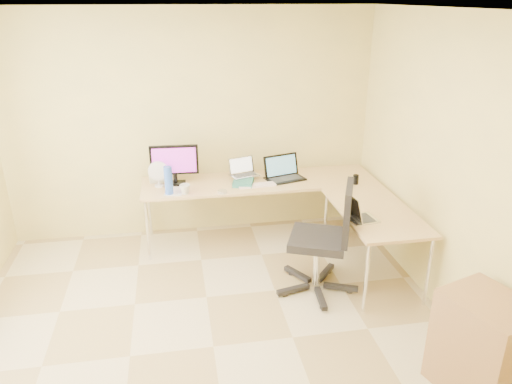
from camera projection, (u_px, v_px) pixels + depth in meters
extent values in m
plane|color=#C5B48C|center=(213.00, 347.00, 4.01)|extent=(4.50, 4.50, 0.00)
plane|color=white|center=(200.00, 11.00, 3.04)|extent=(4.50, 4.50, 0.00)
plane|color=#E3CF73|center=(192.00, 126.00, 5.58)|extent=(4.50, 0.00, 4.50)
plane|color=#E3CF73|center=(472.00, 184.00, 3.86)|extent=(0.00, 4.50, 4.50)
cube|color=tan|center=(260.00, 210.00, 5.68)|extent=(2.65, 0.70, 0.73)
cube|color=tan|center=(372.00, 243.00, 4.92)|extent=(0.70, 1.30, 0.73)
cube|color=black|center=(175.00, 165.00, 5.36)|extent=(0.53, 0.19, 0.45)
cube|color=#27685D|center=(243.00, 182.00, 5.44)|extent=(0.28, 0.34, 0.05)
cube|color=#B5B4C4|center=(244.00, 167.00, 5.52)|extent=(0.37, 0.32, 0.20)
cube|color=black|center=(285.00, 168.00, 5.53)|extent=(0.50, 0.42, 0.27)
cube|color=silver|center=(257.00, 185.00, 5.38)|extent=(0.43, 0.15, 0.02)
ellipsoid|color=beige|center=(262.00, 184.00, 5.39)|extent=(0.11, 0.09, 0.04)
imported|color=silver|center=(185.00, 189.00, 5.15)|extent=(0.14, 0.14, 0.10)
cylinder|color=white|center=(222.00, 192.00, 5.19)|extent=(0.14, 0.14, 0.03)
cylinder|color=blue|center=(168.00, 180.00, 5.11)|extent=(0.11, 0.11, 0.31)
cube|color=silver|center=(174.00, 191.00, 5.23)|extent=(0.23, 0.29, 0.01)
cube|color=beige|center=(159.00, 177.00, 5.53)|extent=(0.24, 0.18, 0.08)
cylinder|color=white|center=(158.00, 175.00, 5.32)|extent=(0.23, 0.23, 0.27)
cylinder|color=black|center=(356.00, 179.00, 5.42)|extent=(0.08, 0.08, 0.11)
cube|color=silver|center=(363.00, 210.00, 4.54)|extent=(0.33, 0.28, 0.20)
cube|color=black|center=(318.00, 243.00, 4.63)|extent=(0.88, 0.88, 1.12)
cube|color=brown|center=(482.00, 349.00, 3.45)|extent=(0.63, 0.70, 0.81)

